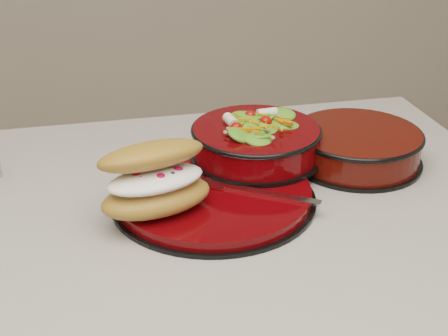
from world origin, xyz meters
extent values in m
cube|color=#A7A399|center=(0.00, 0.00, 0.88)|extent=(1.24, 0.74, 0.04)
cylinder|color=black|center=(0.16, 0.04, 0.90)|extent=(0.29, 0.29, 0.01)
cylinder|color=#550204|center=(0.16, 0.04, 0.91)|extent=(0.28, 0.28, 0.01)
torus|color=black|center=(0.17, 0.03, 0.92)|extent=(0.16, 0.16, 0.01)
cylinder|color=black|center=(0.24, 0.12, 0.92)|extent=(0.21, 0.21, 0.01)
cylinder|color=#550204|center=(0.24, 0.12, 0.95)|extent=(0.19, 0.19, 0.04)
torus|color=black|center=(0.24, 0.12, 0.97)|extent=(0.20, 0.20, 0.01)
ellipsoid|color=#467C22|center=(0.24, 0.12, 0.96)|extent=(0.16, 0.16, 0.07)
sphere|color=red|center=(0.28, 0.12, 1.00)|extent=(0.02, 0.02, 0.02)
sphere|color=red|center=(0.24, 0.16, 1.00)|extent=(0.02, 0.02, 0.02)
sphere|color=red|center=(0.20, 0.12, 1.00)|extent=(0.02, 0.02, 0.02)
sphere|color=red|center=(0.24, 0.08, 1.00)|extent=(0.02, 0.02, 0.02)
cylinder|color=silver|center=(0.27, 0.16, 1.00)|extent=(0.03, 0.03, 0.02)
cylinder|color=silver|center=(0.21, 0.14, 1.00)|extent=(0.04, 0.03, 0.02)
cube|color=orange|center=(0.23, 0.10, 1.00)|extent=(0.03, 0.03, 0.01)
cube|color=orange|center=(0.28, 0.11, 1.00)|extent=(0.03, 0.02, 0.01)
ellipsoid|color=#B17936|center=(0.07, -0.01, 0.94)|extent=(0.17, 0.12, 0.04)
ellipsoid|color=white|center=(0.07, -0.01, 0.97)|extent=(0.14, 0.10, 0.02)
ellipsoid|color=#B17936|center=(0.07, 0.01, 0.99)|extent=(0.16, 0.11, 0.04)
sphere|color=#BD0D3D|center=(0.05, -0.01, 0.97)|extent=(0.02, 0.02, 0.02)
sphere|color=#BD0D3D|center=(0.08, -0.02, 0.97)|extent=(0.02, 0.02, 0.02)
sphere|color=#BD0D3D|center=(0.10, 0.00, 0.97)|extent=(0.02, 0.02, 0.02)
sphere|color=#BD0D3D|center=(0.06, 0.01, 0.97)|extent=(0.02, 0.02, 0.02)
sphere|color=#191947|center=(0.07, 0.00, 0.97)|extent=(0.01, 0.01, 0.01)
sphere|color=#191947|center=(0.09, 0.00, 0.97)|extent=(0.01, 0.01, 0.01)
sphere|color=#191947|center=(0.07, -0.01, 0.97)|extent=(0.01, 0.01, 0.01)
sphere|color=#191947|center=(0.10, -0.01, 0.97)|extent=(0.01, 0.01, 0.01)
sphere|color=#191947|center=(0.06, -0.01, 0.97)|extent=(0.01, 0.01, 0.01)
cube|color=silver|center=(0.23, 0.00, 0.92)|extent=(0.13, 0.09, 0.00)
cube|color=silver|center=(0.16, 0.05, 0.92)|extent=(0.05, 0.04, 0.00)
cylinder|color=black|center=(0.41, 0.11, 0.90)|extent=(0.21, 0.21, 0.01)
cylinder|color=#440A04|center=(0.41, 0.11, 0.93)|extent=(0.20, 0.20, 0.05)
torus|color=black|center=(0.41, 0.11, 0.95)|extent=(0.21, 0.21, 0.01)
camera|label=1|loc=(0.01, -0.72, 1.34)|focal=50.00mm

